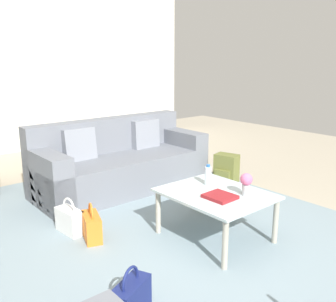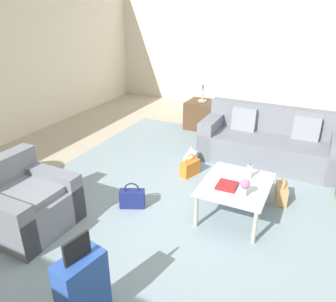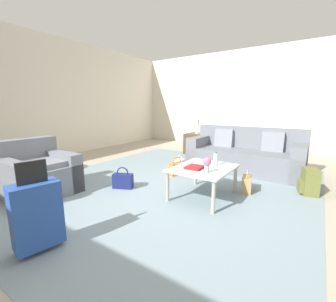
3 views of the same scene
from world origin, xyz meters
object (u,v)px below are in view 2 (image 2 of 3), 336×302
(suitcase_blue, at_px, (82,287))
(handbag_navy, at_px, (132,198))
(water_bottle, at_px, (249,171))
(handbag_white, at_px, (191,160))
(armchair, at_px, (23,205))
(side_table, at_px, (202,115))
(flower_vase, at_px, (245,186))
(table_lamp, at_px, (203,78))
(coffee_table, at_px, (236,188))
(coffee_table_book, at_px, (227,186))
(handbag_orange, at_px, (190,168))
(couch, at_px, (271,144))
(handbag_tan, at_px, (281,193))

(suitcase_blue, height_order, handbag_navy, suitcase_blue)
(water_bottle, height_order, handbag_white, water_bottle)
(armchair, bearing_deg, water_bottle, -56.53)
(side_table, distance_m, handbag_navy, 3.22)
(armchair, bearing_deg, flower_vase, -65.03)
(armchair, xyz_separation_m, table_lamp, (4.10, -0.67, 0.77))
(coffee_table, bearing_deg, coffee_table_book, 146.31)
(side_table, height_order, table_lamp, table_lamp)
(suitcase_blue, xyz_separation_m, handbag_orange, (2.72, 0.20, -0.23))
(armchair, distance_m, flower_vase, 2.57)
(couch, xyz_separation_m, handbag_white, (-0.81, 1.09, -0.18))
(armchair, distance_m, table_lamp, 4.22)
(flower_vase, distance_m, suitcase_blue, 1.98)
(flower_vase, distance_m, handbag_tan, 0.97)
(couch, distance_m, flower_vase, 2.03)
(suitcase_blue, bearing_deg, side_table, 9.46)
(coffee_table, bearing_deg, handbag_white, 45.37)
(couch, distance_m, side_table, 1.89)
(flower_vase, bearing_deg, side_table, 28.65)
(coffee_table_book, height_order, handbag_tan, coffee_table_book)
(handbag_orange, relative_size, handbag_tan, 1.00)
(couch, relative_size, handbag_tan, 6.20)
(flower_vase, xyz_separation_m, handbag_tan, (0.79, -0.33, -0.45))
(suitcase_blue, relative_size, handbag_white, 2.37)
(water_bottle, bearing_deg, table_lamp, 31.61)
(coffee_table, relative_size, handbag_tan, 2.64)
(table_lamp, distance_m, handbag_orange, 2.36)
(suitcase_blue, bearing_deg, handbag_navy, 18.58)
(handbag_orange, xyz_separation_m, handbag_tan, (-0.15, -1.38, 0.00))
(handbag_orange, relative_size, handbag_white, 1.00)
(coffee_table_book, distance_m, table_lamp, 3.30)
(armchair, bearing_deg, side_table, -9.25)
(flower_vase, relative_size, suitcase_blue, 0.24)
(couch, xyz_separation_m, flower_vase, (-2.01, -0.05, 0.27))
(water_bottle, distance_m, table_lamp, 3.10)
(side_table, bearing_deg, armchair, 170.75)
(couch, distance_m, coffee_table_book, 1.93)
(water_bottle, bearing_deg, handbag_white, 54.50)
(couch, relative_size, handbag_white, 6.20)
(handbag_white, bearing_deg, coffee_table, -134.63)
(coffee_table, bearing_deg, handbag_tan, -39.92)
(coffee_table, relative_size, handbag_white, 2.64)
(armchair, xyz_separation_m, coffee_table_book, (1.18, -2.09, 0.18))
(water_bottle, bearing_deg, armchair, 123.47)
(coffee_table, bearing_deg, handbag_orange, 51.20)
(table_lamp, distance_m, suitcase_blue, 4.92)
(handbag_orange, distance_m, handbag_tan, 1.39)
(water_bottle, relative_size, coffee_table_book, 0.81)
(coffee_table, xyz_separation_m, side_table, (2.80, 1.50, -0.11))
(couch, relative_size, handbag_navy, 6.20)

